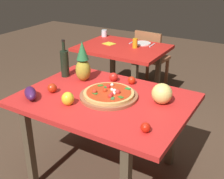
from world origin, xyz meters
The scene contains 21 objects.
ground_plane centered at (0.00, 0.00, 0.00)m, with size 10.00×10.00×0.00m, color #4C3828.
display_table centered at (0.00, 0.00, 0.68)m, with size 1.35×0.98×0.76m.
background_table centered at (-0.58, 1.34, 0.65)m, with size 1.08×0.81×0.76m.
dining_chair centered at (-0.46, 1.97, 0.48)m, with size 0.43×0.43×0.85m.
pizza_board centered at (0.03, 0.02, 0.77)m, with size 0.46×0.46×0.03m, color #98583A.
pizza centered at (0.03, 0.02, 0.80)m, with size 0.40×0.40×0.06m.
wine_bottle centered at (-0.56, 0.20, 0.89)m, with size 0.08×0.08×0.35m.
pineapple_left centered at (-0.35, 0.20, 0.93)m, with size 0.14×0.14×0.36m.
melon centered at (0.43, 0.15, 0.84)m, with size 0.16×0.16×0.16m, color #E8D170.
bell_pepper centered at (-0.17, -0.24, 0.81)m, with size 0.10×0.10×0.11m, color yellow.
eggplant centered at (-0.49, -0.31, 0.81)m, with size 0.20×0.09×0.09m, color #421A4D.
tomato_near_board centered at (0.49, -0.29, 0.80)m, with size 0.07×0.07×0.07m, color red.
tomato_by_bottle centered at (-0.11, 0.33, 0.80)m, with size 0.08×0.08×0.08m, color red.
tomato_beside_pepper centered at (-0.42, -0.14, 0.80)m, with size 0.08×0.08×0.08m, color red.
tomato_at_corner centered at (0.06, 0.36, 0.80)m, with size 0.07×0.07×0.07m, color red.
drinking_glass_juice centered at (-0.42, 1.37, 0.82)m, with size 0.06×0.06×0.12m, color orange.
drinking_glass_water centered at (-1.04, 1.65, 0.81)m, with size 0.08×0.08×0.09m, color silver.
dinner_plate centered at (-0.42, 1.58, 0.77)m, with size 0.22×0.22×0.02m, color white.
fork_utensil centered at (-0.56, 1.58, 0.77)m, with size 0.02×0.18×0.01m, color silver.
knife_utensil centered at (-0.28, 1.58, 0.77)m, with size 0.02×0.18×0.01m, color silver.
napkin_folded centered at (-0.78, 1.36, 0.77)m, with size 0.14×0.12×0.01m, color yellow.
Camera 1 is at (1.12, -1.76, 1.79)m, focal length 46.76 mm.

